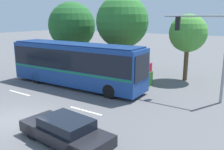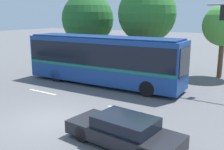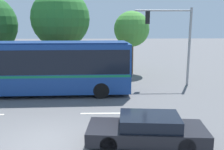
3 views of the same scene
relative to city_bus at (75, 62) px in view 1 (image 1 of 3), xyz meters
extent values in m
plane|color=#5B5B5E|center=(1.77, -6.82, -1.96)|extent=(140.00, 140.00, 0.00)
cube|color=navy|center=(-0.01, 0.00, -0.16)|extent=(11.71, 2.77, 3.10)
cube|color=black|center=(-0.01, 0.00, 0.34)|extent=(11.48, 2.81, 1.49)
cube|color=#147A47|center=(-0.01, 0.00, -0.53)|extent=(11.60, 2.80, 0.14)
cube|color=black|center=(5.83, 0.15, 0.21)|extent=(0.12, 2.10, 1.74)
cube|color=navy|center=(-0.01, 0.00, 1.44)|extent=(11.24, 2.56, 0.10)
cylinder|color=black|center=(3.92, 1.19, -1.46)|extent=(1.01, 0.33, 1.00)
cylinder|color=black|center=(3.98, -0.98, -1.46)|extent=(1.01, 0.33, 1.00)
cylinder|color=black|center=(-3.42, 0.99, -1.46)|extent=(1.01, 0.33, 1.00)
cylinder|color=black|center=(-3.36, -1.17, -1.46)|extent=(1.01, 0.33, 1.00)
cube|color=black|center=(5.79, -7.08, -1.52)|extent=(4.67, 2.16, 0.52)
cube|color=black|center=(5.90, -7.09, -1.03)|extent=(2.39, 1.75, 0.45)
cylinder|color=black|center=(4.32, -7.73, -1.64)|extent=(0.65, 0.28, 0.64)
cylinder|color=black|center=(4.46, -6.18, -1.64)|extent=(0.65, 0.28, 0.64)
cylinder|color=black|center=(7.21, -6.43, -1.64)|extent=(0.65, 0.28, 0.64)
cylinder|color=gray|center=(8.44, 2.32, 3.55)|extent=(4.11, 0.12, 0.12)
cube|color=black|center=(7.32, 2.32, 3.05)|extent=(0.30, 0.22, 0.90)
cylinder|color=red|center=(7.32, 2.44, 3.35)|extent=(0.18, 0.02, 0.18)
cylinder|color=yellow|center=(7.32, 2.44, 3.05)|extent=(0.18, 0.02, 0.18)
cylinder|color=green|center=(7.32, 2.44, 2.75)|extent=(0.18, 0.02, 0.18)
cube|color=#286028|center=(0.46, 3.18, -1.38)|extent=(9.08, 1.16, 1.16)
cube|color=#B7192D|center=(0.46, 3.18, -0.46)|extent=(8.90, 1.10, 0.68)
cylinder|color=brown|center=(-5.90, 6.07, -0.62)|extent=(0.28, 0.28, 2.67)
sphere|color=#236028|center=(-5.90, 6.07, 2.56)|extent=(5.14, 5.14, 5.14)
cylinder|color=brown|center=(0.39, 6.38, -0.36)|extent=(0.28, 0.28, 3.19)
sphere|color=#2D752D|center=(0.39, 6.38, 3.06)|extent=(5.09, 5.09, 5.09)
cylinder|color=brown|center=(6.67, 6.84, -0.48)|extent=(0.38, 0.38, 2.97)
sphere|color=#479338|center=(6.67, 6.84, 2.16)|extent=(3.21, 3.21, 3.21)
cube|color=silver|center=(-2.18, -3.74, -1.95)|extent=(2.40, 0.16, 0.01)
cube|color=silver|center=(4.13, -3.72, -1.95)|extent=(2.40, 0.16, 0.01)
camera|label=1|loc=(13.12, -14.20, 3.50)|focal=39.36mm
camera|label=2|loc=(10.37, -15.08, 2.86)|focal=41.92mm
camera|label=3|loc=(4.18, -16.04, 2.61)|focal=40.06mm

